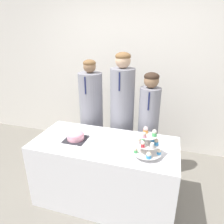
# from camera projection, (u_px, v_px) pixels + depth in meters

# --- Properties ---
(ground_plane) EXTENTS (16.00, 16.00, 0.00)m
(ground_plane) POSITION_uv_depth(u_px,v_px,m) (95.00, 222.00, 2.12)
(ground_plane) COLOR slate
(wall_back) EXTENTS (9.00, 0.06, 2.70)m
(wall_back) POSITION_uv_depth(u_px,v_px,m) (133.00, 68.00, 3.20)
(wall_back) COLOR silver
(wall_back) RESTS_ON ground_plane
(table) EXTENTS (1.56, 0.71, 0.77)m
(table) POSITION_uv_depth(u_px,v_px,m) (105.00, 172.00, 2.29)
(table) COLOR white
(table) RESTS_ON ground_plane
(round_cake) EXTENTS (0.23, 0.23, 0.10)m
(round_cake) POSITION_uv_depth(u_px,v_px,m) (76.00, 136.00, 2.19)
(round_cake) COLOR #232328
(round_cake) RESTS_ON table
(cake_knife) EXTENTS (0.24, 0.21, 0.01)m
(cake_knife) POSITION_uv_depth(u_px,v_px,m) (77.00, 146.00, 2.07)
(cake_knife) COLOR silver
(cake_knife) RESTS_ON table
(cupcake_stand) EXTENTS (0.28, 0.28, 0.28)m
(cupcake_stand) POSITION_uv_depth(u_px,v_px,m) (148.00, 144.00, 1.87)
(cupcake_stand) COLOR silver
(cupcake_stand) RESTS_ON table
(student_0) EXTENTS (0.31, 0.32, 1.57)m
(student_0) POSITION_uv_depth(u_px,v_px,m) (92.00, 120.00, 2.79)
(student_0) COLOR gray
(student_0) RESTS_ON ground_plane
(student_1) EXTENTS (0.31, 0.31, 1.67)m
(student_1) POSITION_uv_depth(u_px,v_px,m) (122.00, 120.00, 2.65)
(student_1) COLOR gray
(student_1) RESTS_ON ground_plane
(student_2) EXTENTS (0.26, 0.26, 1.45)m
(student_2) POSITION_uv_depth(u_px,v_px,m) (148.00, 130.00, 2.59)
(student_2) COLOR gray
(student_2) RESTS_ON ground_plane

